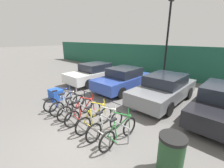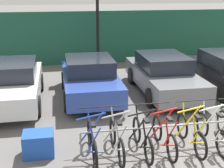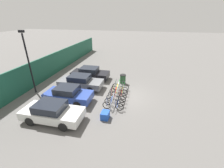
{
  "view_description": "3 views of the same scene",
  "coord_description": "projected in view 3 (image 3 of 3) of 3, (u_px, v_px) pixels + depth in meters",
  "views": [
    {
      "loc": [
        3.6,
        -2.52,
        3.17
      ],
      "look_at": [
        -1.26,
        2.64,
        0.97
      ],
      "focal_mm": 24.0,
      "sensor_mm": 36.0,
      "label": 1
    },
    {
      "loc": [
        -3.17,
        -5.8,
        3.78
      ],
      "look_at": [
        -1.67,
        2.5,
        1.09
      ],
      "focal_mm": 50.0,
      "sensor_mm": 36.0,
      "label": 2
    },
    {
      "loc": [
        -12.25,
        -1.57,
        6.9
      ],
      "look_at": [
        0.61,
        1.3,
        0.76
      ],
      "focal_mm": 24.0,
      "sensor_mm": 36.0,
      "label": 3
    }
  ],
  "objects": [
    {
      "name": "bicycle_blue",
      "position": [
        113.0,
        105.0,
        11.81
      ],
      "size": [
        0.68,
        1.71,
        1.05
      ],
      "rotation": [
        0.0,
        0.0,
        -0.0
      ],
      "color": "black",
      "rests_on": "ground"
    },
    {
      "name": "bicycle_green",
      "position": [
        120.0,
        86.0,
        14.93
      ],
      "size": [
        0.68,
        1.71,
        1.05
      ],
      "rotation": [
        0.0,
        0.0,
        -0.07
      ],
      "color": "black",
      "rests_on": "ground"
    },
    {
      "name": "car_blue",
      "position": [
        68.0,
        94.0,
        12.82
      ],
      "size": [
        1.91,
        4.0,
        1.4
      ],
      "color": "#2D479E",
      "rests_on": "ground"
    },
    {
      "name": "bicycle_yellow",
      "position": [
        118.0,
        92.0,
        13.92
      ],
      "size": [
        0.68,
        1.71,
        1.05
      ],
      "rotation": [
        0.0,
        0.0,
        0.07
      ],
      "color": "black",
      "rests_on": "ground"
    },
    {
      "name": "bicycle_red",
      "position": [
        117.0,
        95.0,
        13.33
      ],
      "size": [
        0.68,
        1.71,
        1.05
      ],
      "rotation": [
        0.0,
        0.0,
        -0.05
      ],
      "color": "black",
      "rests_on": "ground"
    },
    {
      "name": "car_black",
      "position": [
        90.0,
        73.0,
        17.4
      ],
      "size": [
        1.91,
        4.28,
        1.4
      ],
      "color": "black",
      "rests_on": "ground"
    },
    {
      "name": "bicycle_silver",
      "position": [
        114.0,
        102.0,
        12.31
      ],
      "size": [
        0.68,
        1.71,
        1.05
      ],
      "rotation": [
        0.0,
        0.0,
        0.03
      ],
      "color": "black",
      "rests_on": "ground"
    },
    {
      "name": "lamp_post",
      "position": [
        28.0,
        60.0,
        13.26
      ],
      "size": [
        0.24,
        0.44,
        5.75
      ],
      "color": "black",
      "rests_on": "ground"
    },
    {
      "name": "cargo_crate",
      "position": [
        105.0,
        115.0,
        10.85
      ],
      "size": [
        0.7,
        0.56,
        0.55
      ],
      "primitive_type": "cube",
      "color": "blue",
      "rests_on": "ground"
    },
    {
      "name": "trash_bin",
      "position": [
        123.0,
        79.0,
        16.28
      ],
      "size": [
        0.63,
        0.63,
        1.03
      ],
      "color": "#234728",
      "rests_on": "ground"
    },
    {
      "name": "car_grey",
      "position": [
        81.0,
        82.0,
        15.19
      ],
      "size": [
        1.91,
        4.43,
        1.4
      ],
      "color": "slate",
      "rests_on": "ground"
    },
    {
      "name": "bike_rack",
      "position": [
        116.0,
        94.0,
        13.35
      ],
      "size": [
        4.07,
        0.04,
        0.57
      ],
      "color": "gray",
      "rests_on": "ground"
    },
    {
      "name": "hoarding_wall",
      "position": [
        33.0,
        74.0,
        15.39
      ],
      "size": [
        36.0,
        0.16,
        2.59
      ],
      "primitive_type": "cube",
      "color": "#19513D",
      "rests_on": "ground"
    },
    {
      "name": "bicycle_black",
      "position": [
        116.0,
        98.0,
        12.85
      ],
      "size": [
        0.68,
        1.71,
        1.05
      ],
      "rotation": [
        0.0,
        0.0,
        0.06
      ],
      "color": "black",
      "rests_on": "ground"
    },
    {
      "name": "ground_plane",
      "position": [
        124.0,
        95.0,
        14.07
      ],
      "size": [
        120.0,
        120.0,
        0.0
      ],
      "primitive_type": "plane",
      "color": "#605E5B"
    },
    {
      "name": "bicycle_white",
      "position": [
        119.0,
        89.0,
        14.41
      ],
      "size": [
        0.68,
        1.71,
        1.05
      ],
      "rotation": [
        0.0,
        0.0,
        0.0
      ],
      "color": "black",
      "rests_on": "ground"
    },
    {
      "name": "car_white",
      "position": [
        52.0,
        112.0,
        10.5
      ],
      "size": [
        1.91,
        4.28,
        1.4
      ],
      "color": "silver",
      "rests_on": "ground"
    }
  ]
}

